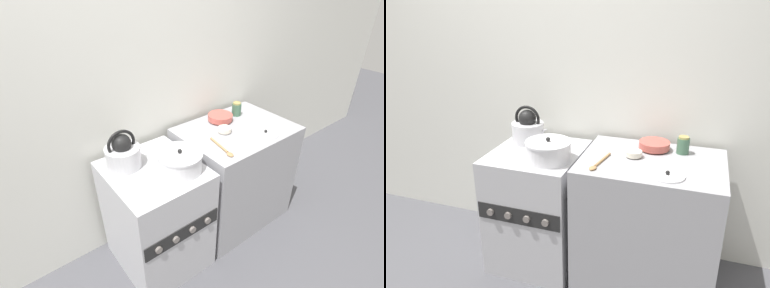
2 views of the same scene
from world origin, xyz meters
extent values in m
plane|color=#4C4C51|center=(0.00, 0.00, 0.00)|extent=(12.00, 12.00, 0.00)
cube|color=silver|center=(0.00, 0.71, 1.25)|extent=(7.00, 0.06, 2.50)
cube|color=#B2B2B7|center=(0.00, 0.31, 0.42)|extent=(0.58, 0.63, 0.83)
cube|color=black|center=(0.00, 0.00, 0.51)|extent=(0.56, 0.01, 0.11)
cylinder|color=slate|center=(-0.19, -0.01, 0.51)|extent=(0.04, 0.02, 0.04)
cylinder|color=slate|center=(-0.06, -0.01, 0.51)|extent=(0.04, 0.02, 0.04)
cylinder|color=slate|center=(0.06, -0.01, 0.51)|extent=(0.04, 0.02, 0.04)
cylinder|color=slate|center=(0.19, -0.01, 0.51)|extent=(0.04, 0.02, 0.04)
cube|color=#99999E|center=(0.76, 0.32, 0.43)|extent=(0.86, 0.64, 0.87)
cylinder|color=silver|center=(-0.13, 0.45, 0.90)|extent=(0.22, 0.22, 0.14)
sphere|color=black|center=(-0.13, 0.45, 1.00)|extent=(0.12, 0.12, 0.12)
torus|color=black|center=(-0.13, 0.45, 1.00)|extent=(0.19, 0.02, 0.19)
cone|color=silver|center=(-0.02, 0.45, 0.92)|extent=(0.11, 0.05, 0.09)
cylinder|color=silver|center=(0.13, 0.20, 0.89)|extent=(0.28, 0.28, 0.11)
cylinder|color=silver|center=(0.13, 0.20, 0.95)|extent=(0.29, 0.29, 0.01)
sphere|color=black|center=(0.13, 0.20, 0.97)|extent=(0.03, 0.03, 0.03)
cylinder|color=#B75147|center=(0.74, 0.49, 0.87)|extent=(0.09, 0.09, 0.01)
cylinder|color=#B75147|center=(0.74, 0.49, 0.90)|extent=(0.20, 0.20, 0.05)
cylinder|color=beige|center=(0.64, 0.33, 0.87)|extent=(0.04, 0.04, 0.01)
cylinder|color=beige|center=(0.64, 0.33, 0.89)|extent=(0.10, 0.10, 0.03)
cylinder|color=#3F664C|center=(0.92, 0.49, 0.92)|extent=(0.08, 0.08, 0.10)
cylinder|color=#998C4C|center=(0.92, 0.49, 0.97)|extent=(0.06, 0.06, 0.01)
cylinder|color=silver|center=(0.86, 0.13, 0.87)|extent=(0.19, 0.19, 0.01)
sphere|color=black|center=(0.86, 0.13, 0.89)|extent=(0.02, 0.02, 0.02)
cylinder|color=#A37A4C|center=(0.47, 0.22, 0.88)|extent=(0.05, 0.21, 0.02)
ellipsoid|color=#A37A4C|center=(0.45, 0.08, 0.88)|extent=(0.05, 0.06, 0.02)
camera|label=1|loc=(-0.76, -1.05, 1.96)|focal=28.00mm
camera|label=2|loc=(0.99, -1.77, 1.78)|focal=35.00mm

